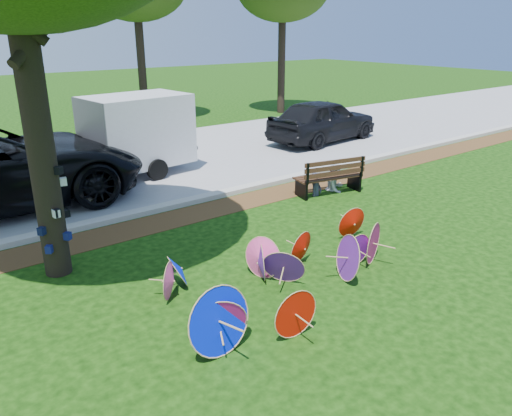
% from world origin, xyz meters
% --- Properties ---
extents(ground, '(90.00, 90.00, 0.00)m').
position_xyz_m(ground, '(0.00, 0.00, 0.00)').
color(ground, black).
rests_on(ground, ground).
extents(mulch_strip, '(90.00, 1.00, 0.01)m').
position_xyz_m(mulch_strip, '(0.00, 4.50, 0.01)').
color(mulch_strip, '#472D16').
rests_on(mulch_strip, ground).
extents(curb, '(90.00, 0.30, 0.12)m').
position_xyz_m(curb, '(0.00, 5.20, 0.06)').
color(curb, '#B7B5AD').
rests_on(curb, ground).
extents(street, '(90.00, 8.00, 0.01)m').
position_xyz_m(street, '(0.00, 9.35, 0.01)').
color(street, gray).
rests_on(street, ground).
extents(parasol_pile, '(5.05, 2.61, 0.97)m').
position_xyz_m(parasol_pile, '(-0.09, 0.52, 0.38)').
color(parasol_pile, '#BE1103').
rests_on(parasol_pile, ground).
extents(dark_pickup, '(4.79, 2.30, 1.58)m').
position_xyz_m(dark_pickup, '(8.42, 8.25, 0.79)').
color(dark_pickup, black).
rests_on(dark_pickup, ground).
extents(cargo_trailer, '(2.95, 2.04, 2.55)m').
position_xyz_m(cargo_trailer, '(1.14, 8.33, 1.27)').
color(cargo_trailer, silver).
rests_on(cargo_trailer, ground).
extents(park_bench, '(1.90, 1.05, 0.94)m').
position_xyz_m(park_bench, '(4.15, 3.75, 0.47)').
color(park_bench, black).
rests_on(park_bench, ground).
extents(person_left, '(0.48, 0.40, 1.13)m').
position_xyz_m(person_left, '(3.80, 3.80, 0.56)').
color(person_left, '#3B3D51').
rests_on(person_left, ground).
extents(person_right, '(0.75, 0.65, 1.34)m').
position_xyz_m(person_right, '(4.50, 3.80, 0.67)').
color(person_right, silver).
rests_on(person_right, ground).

